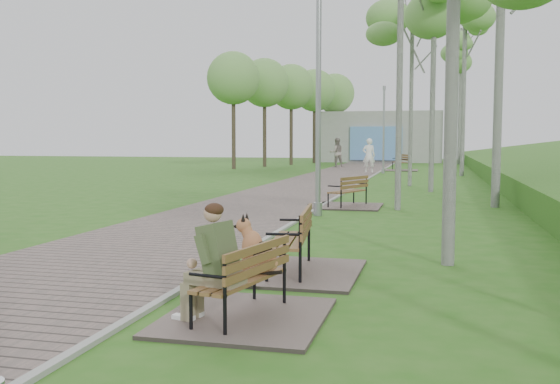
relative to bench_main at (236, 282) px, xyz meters
The scene contains 15 objects.
walkway 16.25m from the bench_main, 99.71° to the left, with size 3.50×67.00×0.04m, color #635750.
kerb 16.05m from the bench_main, 93.54° to the left, with size 0.10×67.00×0.05m, color #999993.
building_north 45.58m from the bench_main, 93.13° to the left, with size 10.00×5.20×4.00m.
bench_main is the anchor object (origin of this frame).
bench_second 2.25m from the bench_main, 89.09° to the left, with size 1.78×1.98×1.09m.
bench_third 10.64m from the bench_main, 91.70° to the left, with size 1.67×1.86×1.03m.
bench_far 30.81m from the bench_main, 89.97° to the left, with size 1.91×2.13×1.17m.
lamp_post_second 8.86m from the bench_main, 94.96° to the left, with size 0.21×0.21×5.36m.
lamp_post_third 27.68m from the bench_main, 91.49° to the left, with size 0.18×0.18×4.61m.
lamp_post_far 43.37m from the bench_main, 91.08° to the left, with size 0.22×0.22×5.74m.
pedestrian_near 27.79m from the bench_main, 93.09° to the left, with size 0.68×0.45×1.86m, color white.
pedestrian_far 34.24m from the bench_main, 97.03° to the left, with size 0.92×0.72×1.90m, color gray.
birch_mid_c 17.16m from the bench_main, 83.62° to the left, with size 2.64×2.64×7.61m.
birch_far_b 19.55m from the bench_main, 86.93° to the left, with size 2.64×2.64×7.78m.
birch_distant_b 42.32m from the bench_main, 85.00° to the left, with size 2.79×2.79×10.16m.
Camera 1 is at (2.87, -0.31, 1.79)m, focal length 40.00 mm.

